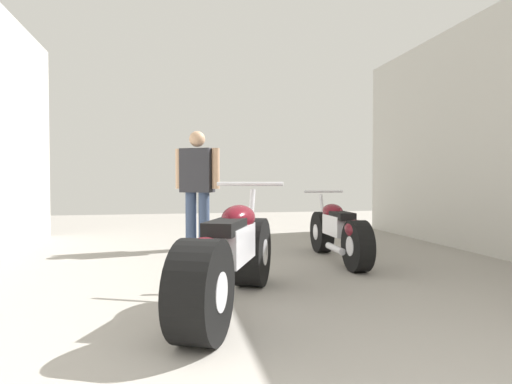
{
  "coord_description": "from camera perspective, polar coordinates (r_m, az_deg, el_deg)",
  "views": [
    {
      "loc": [
        -0.94,
        -0.48,
        0.96
      ],
      "look_at": [
        -0.09,
        3.75,
        0.84
      ],
      "focal_mm": 29.84,
      "sensor_mm": 36.0,
      "label": 1
    }
  ],
  "objects": [
    {
      "name": "motorcycle_black_naked",
      "position": [
        5.11,
        11.01,
        -5.29
      ],
      "size": [
        0.52,
        1.77,
        0.82
      ],
      "color": "black",
      "rests_on": "ground_plane"
    },
    {
      "name": "mechanic_in_blue",
      "position": [
        5.92,
        -7.87,
        1.26
      ],
      "size": [
        0.63,
        0.41,
        1.63
      ],
      "color": "#384766",
      "rests_on": "ground_plane"
    },
    {
      "name": "ground_plane",
      "position": [
        4.19,
        2.0,
        -11.61
      ],
      "size": [
        16.71,
        16.71,
        0.0
      ],
      "primitive_type": "plane",
      "color": "gray"
    },
    {
      "name": "motorcycle_maroon_cruiser",
      "position": [
        3.17,
        -3.49,
        -8.85
      ],
      "size": [
        1.03,
        1.95,
        0.94
      ],
      "color": "black",
      "rests_on": "ground_plane"
    }
  ]
}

